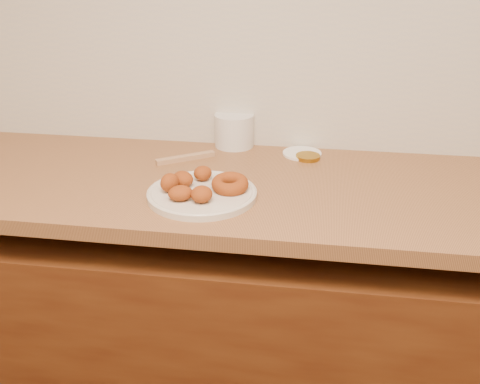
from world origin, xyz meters
name	(u,v)px	position (x,y,z in m)	size (l,w,h in m)	color
base_cabinet	(336,344)	(0.00, 1.69, 0.39)	(3.60, 0.60, 0.77)	#5B2F12
butcher_block	(113,180)	(-0.65, 1.69, 0.88)	(2.30, 0.62, 0.04)	#97643A
backsplash	(356,51)	(0.00, 1.99, 1.20)	(3.60, 0.02, 0.60)	beige
donut_plate	(202,194)	(-0.37, 1.57, 0.91)	(0.28, 0.28, 0.02)	beige
ring_donut	(230,184)	(-0.30, 1.60, 0.93)	(0.10, 0.10, 0.03)	#954817
fried_dough_chunks	(187,185)	(-0.41, 1.57, 0.94)	(0.15, 0.20, 0.05)	#954817
plastic_tub	(234,130)	(-0.35, 1.96, 0.95)	(0.12, 0.12, 0.10)	silver
tub_lid	(302,153)	(-0.14, 1.92, 0.90)	(0.12, 0.12, 0.01)	white
brass_jar_lid	(308,157)	(-0.12, 1.88, 0.91)	(0.07, 0.07, 0.01)	#A1781C
wooden_utensil	(186,158)	(-0.47, 1.82, 0.91)	(0.18, 0.02, 0.01)	tan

